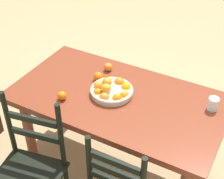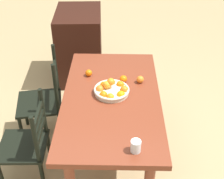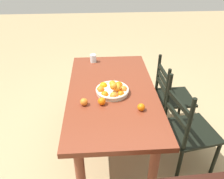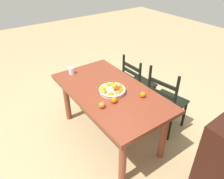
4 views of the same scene
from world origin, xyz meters
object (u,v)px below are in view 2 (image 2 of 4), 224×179
dining_table (111,106)px  orange_loose_1 (123,79)px  cabinet (80,45)px  fruit_bowl (112,90)px  chair_by_cabinet (44,101)px  orange_loose_0 (140,79)px  chair_near_window (28,145)px  orange_loose_2 (89,73)px  drinking_glass (136,146)px

dining_table → orange_loose_1: (0.23, -0.11, 0.14)m
dining_table → cabinet: bearing=16.8°
dining_table → fruit_bowl: fruit_bowl is taller
chair_by_cabinet → orange_loose_0: (-0.08, -0.97, 0.33)m
chair_near_window → orange_loose_1: bearing=120.8°
chair_by_cabinet → orange_loose_2: 0.58m
orange_loose_1 → cabinet: bearing=23.6°
orange_loose_1 → drinking_glass: drinking_glass is taller
fruit_bowl → orange_loose_1: fruit_bowl is taller
cabinet → orange_loose_2: size_ratio=14.33×
chair_near_window → orange_loose_2: chair_near_window is taller
dining_table → chair_near_window: bearing=112.5°
chair_by_cabinet → orange_loose_0: bearing=75.2°
chair_near_window → orange_loose_2: (0.64, -0.49, 0.35)m
orange_loose_1 → drinking_glass: bearing=-174.8°
cabinet → fruit_bowl: 1.59m
orange_loose_0 → drinking_glass: drinking_glass is taller
orange_loose_1 → drinking_glass: size_ratio=0.74×
fruit_bowl → orange_loose_2: bearing=39.2°
chair_by_cabinet → orange_loose_2: chair_by_cabinet is taller
dining_table → fruit_bowl: (0.05, -0.00, 0.14)m
cabinet → drinking_glass: cabinet is taller
orange_loose_0 → drinking_glass: 0.89m
dining_table → fruit_bowl: bearing=-1.5°
dining_table → orange_loose_0: 0.38m
chair_by_cabinet → orange_loose_2: (0.03, -0.48, 0.33)m
orange_loose_1 → fruit_bowl: bearing=149.4°
orange_loose_0 → chair_near_window: bearing=118.2°
orange_loose_0 → orange_loose_1: bearing=89.4°
chair_near_window → fruit_bowl: size_ratio=2.79×
dining_table → orange_loose_1: 0.29m
fruit_bowl → orange_loose_2: fruit_bowl is taller
cabinet → orange_loose_0: 1.53m
chair_by_cabinet → fruit_bowl: size_ratio=3.07×
fruit_bowl → drinking_glass: 0.73m
orange_loose_0 → drinking_glass: bearing=174.9°
dining_table → chair_by_cabinet: size_ratio=1.60×
dining_table → orange_loose_2: (0.34, 0.23, 0.14)m
chair_by_cabinet → orange_loose_1: size_ratio=14.04×
chair_near_window → chair_by_cabinet: (0.61, -0.02, 0.02)m
chair_near_window → orange_loose_0: 1.18m
chair_near_window → orange_loose_0: bearing=116.4°
fruit_bowl → drinking_glass: size_ratio=3.39×
cabinet → orange_loose_2: (-1.20, -0.23, 0.31)m
dining_table → chair_near_window: chair_near_window is taller
dining_table → drinking_glass: size_ratio=16.67×
orange_loose_2 → chair_by_cabinet: bearing=93.6°
chair_by_cabinet → drinking_glass: 1.36m
cabinet → fruit_bowl: size_ratio=2.92×
chair_by_cabinet → orange_loose_2: bearing=83.3°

